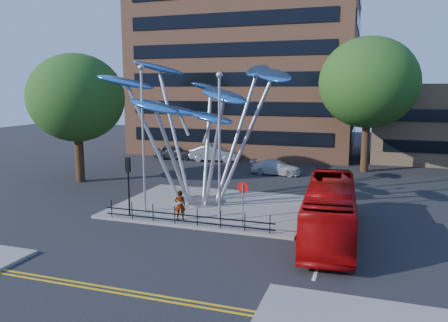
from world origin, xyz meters
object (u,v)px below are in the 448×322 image
(leaf_sculpture, at_px, (200,99))
(traffic_light_island, at_px, (128,174))
(tree_left, at_px, (76,98))
(tree_right, at_px, (369,83))
(parked_car_mid, at_px, (214,153))
(parked_car_right, at_px, (276,167))
(no_entry_sign_island, at_px, (243,196))
(parked_car_left, at_px, (175,152))
(red_bus, at_px, (330,210))
(pedestrian, at_px, (180,205))
(street_lamp_left, at_px, (143,126))
(street_lamp_right, at_px, (219,134))

(leaf_sculpture, height_order, traffic_light_island, leaf_sculpture)
(tree_left, bearing_deg, tree_right, 28.61)
(parked_car_mid, xyz_separation_m, parked_car_right, (7.66, -5.00, -0.18))
(tree_left, relative_size, no_entry_sign_island, 4.21)
(parked_car_left, bearing_deg, tree_right, -102.38)
(leaf_sculpture, relative_size, parked_car_right, 2.89)
(parked_car_left, bearing_deg, tree_left, 159.73)
(red_bus, relative_size, parked_car_mid, 2.05)
(traffic_light_island, relative_size, pedestrian, 1.99)
(red_bus, xyz_separation_m, pedestrian, (-8.31, -0.18, -0.42))
(street_lamp_left, distance_m, parked_car_right, 16.08)
(red_bus, xyz_separation_m, parked_car_mid, (-13.65, 20.32, -0.60))
(street_lamp_right, distance_m, pedestrian, 4.67)
(street_lamp_left, xyz_separation_m, parked_car_left, (-7.05, 19.46, -4.60))
(pedestrian, relative_size, parked_car_right, 0.39)
(street_lamp_right, height_order, parked_car_right, street_lamp_right)
(leaf_sculpture, bearing_deg, parked_car_right, 76.73)
(leaf_sculpture, distance_m, red_bus, 10.99)
(tree_left, xyz_separation_m, parked_car_right, (14.60, 8.00, -6.16))
(traffic_light_island, height_order, parked_car_right, traffic_light_island)
(tree_right, xyz_separation_m, parked_car_left, (-19.55, 0.96, -7.28))
(street_lamp_right, distance_m, parked_car_left, 23.72)
(parked_car_left, height_order, parked_car_right, parked_car_left)
(parked_car_left, bearing_deg, street_lamp_right, -158.45)
(leaf_sculpture, relative_size, no_entry_sign_island, 5.19)
(street_lamp_right, distance_m, red_bus, 7.13)
(pedestrian, bearing_deg, street_lamp_left, -43.11)
(street_lamp_right, bearing_deg, tree_right, 68.46)
(street_lamp_right, height_order, parked_car_mid, street_lamp_right)
(street_lamp_left, height_order, parked_car_mid, street_lamp_left)
(tree_right, xyz_separation_m, traffic_light_island, (-13.00, -19.50, -5.42))
(tree_right, xyz_separation_m, no_entry_sign_island, (-6.00, -19.48, -6.22))
(no_entry_sign_island, xyz_separation_m, pedestrian, (-3.71, -0.02, -0.81))
(no_entry_sign_island, bearing_deg, red_bus, 2.08)
(street_lamp_right, distance_m, no_entry_sign_island, 3.64)
(tree_right, distance_m, parked_car_mid, 16.72)
(pedestrian, bearing_deg, leaf_sculpture, -108.49)
(leaf_sculpture, height_order, pedestrian, leaf_sculpture)
(parked_car_left, bearing_deg, parked_car_mid, -99.03)
(traffic_light_island, height_order, parked_car_left, traffic_light_island)
(street_lamp_right, height_order, no_entry_sign_island, street_lamp_right)
(no_entry_sign_island, xyz_separation_m, red_bus, (4.60, 0.17, -0.39))
(tree_right, xyz_separation_m, tree_left, (-22.00, -12.00, -1.24))
(parked_car_mid, bearing_deg, tree_left, 143.76)
(tree_right, bearing_deg, tree_left, -151.39)
(street_lamp_right, bearing_deg, parked_car_left, 121.13)
(parked_car_left, bearing_deg, leaf_sculpture, -159.34)
(parked_car_mid, bearing_deg, tree_right, -101.92)
(leaf_sculpture, bearing_deg, street_lamp_left, -127.40)
(tree_left, height_order, leaf_sculpture, tree_left)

